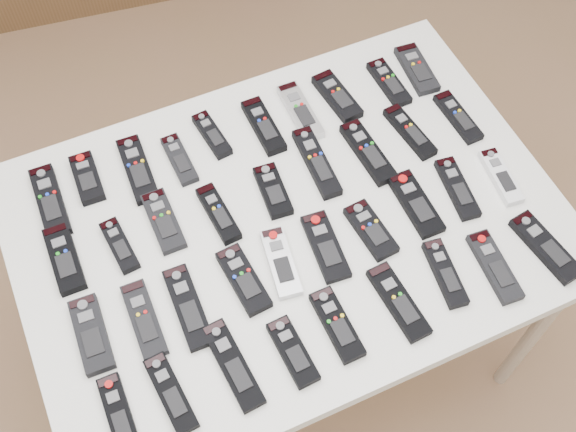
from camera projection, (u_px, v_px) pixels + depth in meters
name	position (u px, v px, depth m)	size (l,w,h in m)	color
ground	(256.00, 325.00, 2.38)	(4.00, 4.00, 0.00)	olive
table	(288.00, 233.00, 1.73)	(1.25, 0.88, 0.78)	white
remote_0	(50.00, 201.00, 1.69)	(0.06, 0.20, 0.02)	black
remote_1	(87.00, 178.00, 1.72)	(0.06, 0.14, 0.02)	black
remote_2	(138.00, 169.00, 1.74)	(0.06, 0.19, 0.02)	black
remote_3	(179.00, 160.00, 1.76)	(0.04, 0.15, 0.02)	black
remote_4	(212.00, 135.00, 1.79)	(0.04, 0.14, 0.02)	black
remote_5	(264.00, 126.00, 1.81)	(0.05, 0.17, 0.02)	black
remote_6	(300.00, 112.00, 1.83)	(0.05, 0.18, 0.02)	#B7B7BC
remote_7	(337.00, 97.00, 1.86)	(0.06, 0.17, 0.02)	black
remote_8	(389.00, 83.00, 1.88)	(0.05, 0.16, 0.02)	black
remote_9	(417.00, 69.00, 1.91)	(0.06, 0.17, 0.02)	black
remote_10	(64.00, 259.00, 1.61)	(0.06, 0.17, 0.02)	black
remote_11	(120.00, 246.00, 1.63)	(0.04, 0.14, 0.02)	black
remote_12	(163.00, 221.00, 1.66)	(0.06, 0.17, 0.02)	black
remote_13	(218.00, 214.00, 1.67)	(0.04, 0.16, 0.02)	black
remote_14	(273.00, 191.00, 1.71)	(0.06, 0.14, 0.02)	black
remote_15	(317.00, 162.00, 1.75)	(0.05, 0.21, 0.02)	black
remote_16	(368.00, 152.00, 1.76)	(0.05, 0.19, 0.02)	black
remote_17	(410.00, 132.00, 1.80)	(0.04, 0.17, 0.02)	black
remote_18	(458.00, 117.00, 1.82)	(0.05, 0.17, 0.02)	black
remote_19	(92.00, 334.00, 1.52)	(0.06, 0.17, 0.02)	black
remote_20	(144.00, 320.00, 1.53)	(0.05, 0.18, 0.02)	black
remote_21	(188.00, 307.00, 1.55)	(0.06, 0.20, 0.02)	black
remote_22	(244.00, 280.00, 1.58)	(0.06, 0.17, 0.02)	black
remote_23	(281.00, 262.00, 1.61)	(0.05, 0.17, 0.02)	#B7B7BC
remote_24	(326.00, 247.00, 1.63)	(0.06, 0.18, 0.02)	black
remote_25	(371.00, 230.00, 1.65)	(0.06, 0.15, 0.02)	black
remote_26	(416.00, 204.00, 1.69)	(0.06, 0.18, 0.02)	black
remote_27	(457.00, 188.00, 1.71)	(0.05, 0.17, 0.02)	black
remote_28	(501.00, 177.00, 1.73)	(0.04, 0.16, 0.02)	silver
remote_29	(119.00, 416.00, 1.43)	(0.05, 0.17, 0.02)	black
remote_30	(171.00, 393.00, 1.45)	(0.05, 0.17, 0.02)	black
remote_31	(233.00, 365.00, 1.48)	(0.05, 0.20, 0.02)	black
remote_32	(293.00, 352.00, 1.50)	(0.05, 0.15, 0.02)	black
remote_33	(337.00, 325.00, 1.53)	(0.05, 0.17, 0.02)	black
remote_34	(398.00, 302.00, 1.56)	(0.05, 0.19, 0.02)	black
remote_35	(445.00, 273.00, 1.59)	(0.04, 0.16, 0.02)	black
remote_36	(495.00, 267.00, 1.60)	(0.05, 0.18, 0.02)	black
remote_37	(546.00, 247.00, 1.63)	(0.05, 0.19, 0.02)	black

